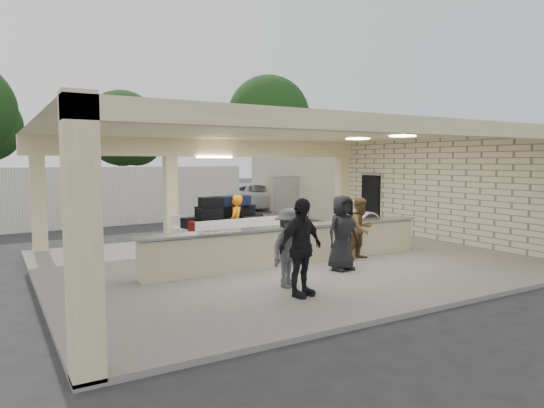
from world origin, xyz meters
TOP-DOWN VIEW (x-y plane):
  - ground at (0.00, 0.00)m, footprint 120.00×120.00m
  - pavilion at (0.21, 0.66)m, footprint 12.01×10.00m
  - baggage_counter at (0.00, -0.50)m, footprint 8.20×0.58m
  - luggage_cart at (-0.86, 1.82)m, footprint 2.89×1.90m
  - drum_fan at (4.45, 1.63)m, footprint 0.83×0.45m
  - baggage_handler at (-0.71, 1.43)m, footprint 0.65×0.68m
  - passenger_a at (1.84, -1.00)m, footprint 0.86×0.50m
  - passenger_b at (-1.57, -3.18)m, footprint 1.19×0.67m
  - passenger_c at (-1.39, -2.48)m, footprint 1.13×0.78m
  - passenger_d at (0.58, -1.78)m, footprint 0.91×0.41m
  - car_white_a at (6.31, 13.09)m, footprint 5.51×2.86m
  - car_white_b at (13.46, 14.46)m, footprint 4.98×3.03m
  - car_dark at (7.65, 15.24)m, footprint 4.16×2.72m
  - container_white at (-1.89, 11.25)m, footprint 11.74×3.29m
  - fence at (11.00, 9.00)m, footprint 12.06×0.06m
  - tree_mid at (2.32, 26.16)m, footprint 6.00×5.60m
  - tree_right at (14.32, 25.16)m, footprint 7.20×7.00m
  - adjacent_building at (9.50, 10.00)m, footprint 6.00×8.00m

SIDE VIEW (x-z plane):
  - ground at x=0.00m, z-range 0.00..0.00m
  - drum_fan at x=4.45m, z-range 0.13..1.04m
  - baggage_counter at x=0.00m, z-range 0.10..1.08m
  - car_dark at x=7.65m, z-range 0.00..1.31m
  - car_white_b at x=13.46m, z-range 0.00..1.47m
  - car_white_a at x=6.31m, z-range 0.00..1.53m
  - passenger_c at x=-1.39m, z-range 0.10..1.76m
  - passenger_a at x=1.84m, z-range 0.10..1.76m
  - baggage_handler at x=-0.71m, z-range 0.10..1.78m
  - luggage_cart at x=-0.86m, z-range 0.20..1.82m
  - passenger_d at x=0.58m, z-range 0.10..1.93m
  - fence at x=11.00m, z-range 0.04..2.07m
  - passenger_b at x=-1.57m, z-range 0.10..2.03m
  - container_white at x=-1.89m, z-range 0.00..2.51m
  - pavilion at x=0.21m, z-range -0.43..3.12m
  - adjacent_building at x=9.50m, z-range 0.00..3.20m
  - tree_mid at x=2.32m, z-range 0.96..8.96m
  - tree_right at x=14.32m, z-range 1.21..11.21m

